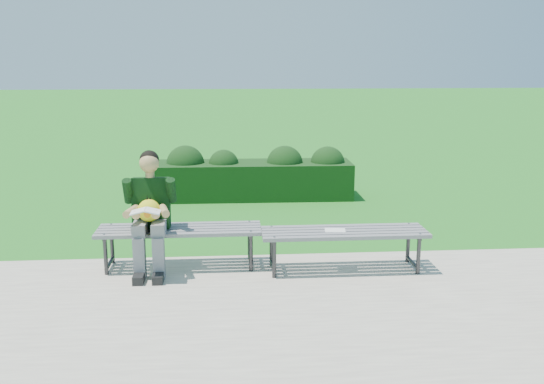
# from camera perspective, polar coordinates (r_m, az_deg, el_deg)

# --- Properties ---
(ground) EXTENTS (80.00, 80.00, 0.00)m
(ground) POSITION_cam_1_polar(r_m,az_deg,el_deg) (7.22, -2.48, -6.12)
(ground) COLOR #23781B
(ground) RESTS_ON ground
(walkway) EXTENTS (30.00, 3.50, 0.02)m
(walkway) POSITION_cam_1_polar(r_m,az_deg,el_deg) (5.59, -1.85, -11.74)
(walkway) COLOR beige
(walkway) RESTS_ON ground
(hedge) EXTENTS (3.31, 0.88, 0.89)m
(hedge) POSITION_cam_1_polar(r_m,az_deg,el_deg) (10.16, -1.78, 1.63)
(hedge) COLOR #124311
(hedge) RESTS_ON ground
(bench_left) EXTENTS (1.80, 0.50, 0.46)m
(bench_left) POSITION_cam_1_polar(r_m,az_deg,el_deg) (6.78, -8.69, -3.81)
(bench_left) COLOR slate
(bench_left) RESTS_ON walkway
(bench_right) EXTENTS (1.80, 0.50, 0.46)m
(bench_right) POSITION_cam_1_polar(r_m,az_deg,el_deg) (6.66, 6.80, -4.05)
(bench_right) COLOR slate
(bench_right) RESTS_ON walkway
(seated_boy) EXTENTS (0.56, 0.76, 1.31)m
(seated_boy) POSITION_cam_1_polar(r_m,az_deg,el_deg) (6.64, -11.41, -1.59)
(seated_boy) COLOR slate
(seated_boy) RESTS_ON walkway
(paper_sheet) EXTENTS (0.24, 0.19, 0.01)m
(paper_sheet) POSITION_cam_1_polar(r_m,az_deg,el_deg) (6.63, 5.96, -3.60)
(paper_sheet) COLOR white
(paper_sheet) RESTS_ON bench_right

